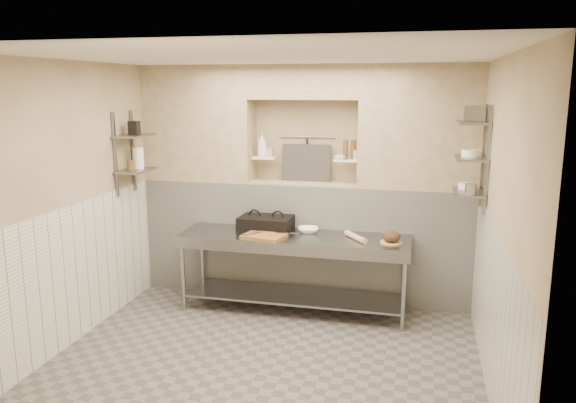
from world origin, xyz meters
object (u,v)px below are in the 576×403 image
(cutting_board, at_px, (264,236))
(bottle_soap, at_px, (262,145))
(panini_press, at_px, (266,223))
(rolling_pin, at_px, (356,237))
(jug_left, at_px, (138,158))
(prep_table, at_px, (294,258))
(bread_loaf, at_px, (391,236))
(mixing_bowl, at_px, (308,230))
(bowl_alcove, at_px, (340,157))

(cutting_board, relative_size, bottle_soap, 1.55)
(panini_press, relative_size, rolling_pin, 1.50)
(cutting_board, xyz_separation_m, rolling_pin, (0.99, 0.17, 0.01))
(panini_press, xyz_separation_m, cutting_board, (0.08, -0.36, -0.06))
(cutting_board, relative_size, jug_left, 1.83)
(prep_table, height_order, bread_loaf, bread_loaf)
(cutting_board, height_order, mixing_bowl, mixing_bowl)
(prep_table, distance_m, panini_press, 0.54)
(prep_table, relative_size, bottle_soap, 8.95)
(bottle_soap, bearing_deg, cutting_board, -72.90)
(panini_press, xyz_separation_m, mixing_bowl, (0.50, -0.00, -0.05))
(prep_table, relative_size, mixing_bowl, 10.87)
(panini_press, bearing_deg, cutting_board, -76.09)
(cutting_board, xyz_separation_m, jug_left, (-1.54, 0.11, 0.82))
(bread_loaf, bearing_deg, rolling_pin, 174.07)
(panini_press, relative_size, bowl_alcove, 4.35)
(bread_loaf, xyz_separation_m, jug_left, (-2.93, -0.02, 0.76))
(prep_table, distance_m, mixing_bowl, 0.36)
(mixing_bowl, distance_m, rolling_pin, 0.60)
(prep_table, height_order, mixing_bowl, mixing_bowl)
(panini_press, height_order, jug_left, jug_left)
(panini_press, height_order, mixing_bowl, panini_press)
(cutting_board, relative_size, bowl_alcove, 3.20)
(bowl_alcove, bearing_deg, panini_press, -155.73)
(bowl_alcove, relative_size, jug_left, 0.57)
(cutting_board, distance_m, bottle_soap, 1.21)
(mixing_bowl, distance_m, bottle_soap, 1.19)
(bread_loaf, height_order, bowl_alcove, bowl_alcove)
(cutting_board, relative_size, rolling_pin, 1.10)
(mixing_bowl, bearing_deg, bread_loaf, -13.31)
(panini_press, xyz_separation_m, rolling_pin, (1.07, -0.19, -0.05))
(cutting_board, relative_size, bread_loaf, 2.30)
(jug_left, bearing_deg, cutting_board, -4.24)
(panini_press, height_order, bread_loaf, panini_press)
(rolling_pin, height_order, jug_left, jug_left)
(cutting_board, bearing_deg, mixing_bowl, 40.19)
(mixing_bowl, distance_m, bowl_alcove, 0.93)
(rolling_pin, relative_size, bread_loaf, 2.09)
(mixing_bowl, xyz_separation_m, jug_left, (-1.97, -0.24, 0.81))
(panini_press, bearing_deg, bowl_alcove, 26.13)
(rolling_pin, relative_size, bottle_soap, 1.41)
(bottle_soap, bearing_deg, rolling_pin, -24.51)
(cutting_board, xyz_separation_m, bread_loaf, (1.38, 0.13, 0.05))
(rolling_pin, distance_m, bread_loaf, 0.39)
(panini_press, xyz_separation_m, bowl_alcove, (0.80, 0.36, 0.75))
(prep_table, height_order, rolling_pin, rolling_pin)
(prep_table, relative_size, rolling_pin, 6.36)
(cutting_board, height_order, bowl_alcove, bowl_alcove)
(prep_table, xyz_separation_m, bowl_alcove, (0.43, 0.55, 1.09))
(prep_table, distance_m, rolling_pin, 0.75)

